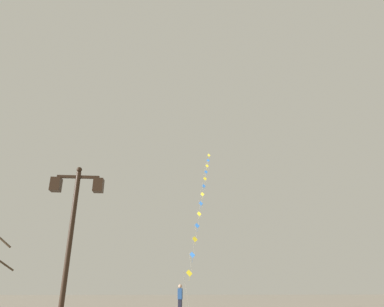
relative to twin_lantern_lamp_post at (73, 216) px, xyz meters
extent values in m
cylinder|color=black|center=(0.00, 0.00, -1.02)|extent=(0.14, 0.14, 4.68)
sphere|color=black|center=(0.00, 0.00, 1.40)|extent=(0.16, 0.16, 0.16)
cube|color=black|center=(0.00, 0.00, 1.17)|extent=(1.23, 0.08, 0.08)
cube|color=black|center=(-0.61, 0.00, 0.92)|extent=(0.28, 0.28, 0.40)
cube|color=beige|center=(-0.61, 0.00, 0.92)|extent=(0.19, 0.19, 0.30)
cube|color=black|center=(0.61, 0.00, 0.92)|extent=(0.28, 0.28, 0.40)
cube|color=beige|center=(0.61, 0.00, 0.92)|extent=(0.19, 0.19, 0.30)
cylinder|color=silver|center=(4.09, 14.02, -2.02)|extent=(0.59, 2.67, 2.32)
cylinder|color=silver|center=(4.54, 16.14, -0.17)|extent=(0.36, 1.62, 1.41)
cylinder|color=silver|center=(4.88, 17.75, 1.22)|extent=(0.36, 1.62, 1.41)
cylinder|color=silver|center=(5.22, 19.35, 2.61)|extent=(0.36, 1.62, 1.41)
cylinder|color=silver|center=(5.56, 20.95, 4.00)|extent=(0.36, 1.62, 1.41)
cylinder|color=silver|center=(5.90, 22.55, 5.40)|extent=(0.36, 1.62, 1.41)
cylinder|color=silver|center=(6.24, 24.15, 6.79)|extent=(0.36, 1.62, 1.41)
cylinder|color=silver|center=(6.58, 25.76, 8.18)|extent=(0.36, 1.62, 1.41)
cylinder|color=silver|center=(6.92, 27.36, 9.58)|extent=(0.36, 1.62, 1.41)
cylinder|color=silver|center=(7.26, 28.96, 10.97)|extent=(0.36, 1.62, 1.41)
cylinder|color=silver|center=(7.60, 30.56, 12.36)|extent=(0.36, 1.62, 1.41)
cylinder|color=silver|center=(7.94, 32.16, 13.75)|extent=(0.36, 1.62, 1.41)
cylinder|color=silver|center=(8.28, 33.76, 15.15)|extent=(0.36, 1.62, 1.41)
cube|color=yellow|center=(4.37, 15.34, -0.87)|extent=(0.46, 0.10, 0.47)
cylinder|color=yellow|center=(4.37, 15.34, -1.21)|extent=(0.02, 0.03, 0.29)
cube|color=blue|center=(4.71, 16.94, 0.52)|extent=(0.44, 0.19, 0.47)
cylinder|color=blue|center=(4.71, 16.94, 0.15)|extent=(0.03, 0.05, 0.37)
cube|color=yellow|center=(5.05, 18.55, 1.92)|extent=(0.47, 0.04, 0.47)
cylinder|color=yellow|center=(5.05, 18.55, 1.61)|extent=(0.02, 0.04, 0.24)
cube|color=blue|center=(5.39, 20.15, 3.31)|extent=(0.46, 0.14, 0.47)
cylinder|color=blue|center=(5.39, 20.15, 2.94)|extent=(0.02, 0.04, 0.36)
cube|color=yellow|center=(5.73, 21.75, 4.70)|extent=(0.44, 0.20, 0.47)
cylinder|color=yellow|center=(5.73, 21.75, 4.33)|extent=(0.03, 0.05, 0.35)
cube|color=blue|center=(6.07, 23.35, 6.09)|extent=(0.45, 0.16, 0.47)
cylinder|color=blue|center=(6.07, 23.35, 5.73)|extent=(0.02, 0.03, 0.34)
cube|color=yellow|center=(6.41, 24.95, 7.49)|extent=(0.43, 0.22, 0.47)
cylinder|color=yellow|center=(6.41, 24.95, 7.14)|extent=(0.04, 0.05, 0.32)
cube|color=blue|center=(6.75, 26.56, 8.88)|extent=(0.46, 0.12, 0.47)
cylinder|color=blue|center=(6.75, 26.56, 8.50)|extent=(0.02, 0.03, 0.37)
cube|color=yellow|center=(7.09, 28.16, 10.27)|extent=(0.46, 0.12, 0.47)
cylinder|color=yellow|center=(7.09, 28.16, 9.96)|extent=(0.02, 0.04, 0.24)
cube|color=blue|center=(7.43, 29.76, 11.67)|extent=(0.45, 0.15, 0.47)
cylinder|color=blue|center=(7.43, 29.76, 11.30)|extent=(0.02, 0.02, 0.36)
cube|color=yellow|center=(7.77, 31.36, 13.06)|extent=(0.44, 0.18, 0.47)
cylinder|color=yellow|center=(7.77, 31.36, 12.69)|extent=(0.03, 0.03, 0.35)
cube|color=blue|center=(8.11, 32.96, 14.45)|extent=(0.44, 0.18, 0.47)
cylinder|color=blue|center=(8.11, 32.96, 14.09)|extent=(0.03, 0.03, 0.34)
cube|color=yellow|center=(8.45, 34.57, 15.84)|extent=(0.43, 0.20, 0.47)
cylinder|color=yellow|center=(8.45, 34.57, 15.47)|extent=(0.02, 0.03, 0.36)
cube|color=#1E1E2D|center=(3.59, 11.74, -2.91)|extent=(0.26, 0.34, 0.90)
cube|color=#264C8C|center=(3.59, 11.74, -2.18)|extent=(0.31, 0.42, 0.60)
sphere|color=tan|center=(3.59, 11.74, -1.76)|extent=(0.22, 0.22, 0.22)
cylinder|color=#264C8C|center=(3.63, 11.95, -2.01)|extent=(0.17, 0.40, 0.50)
camera|label=1|loc=(2.65, -9.76, -1.92)|focal=31.48mm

